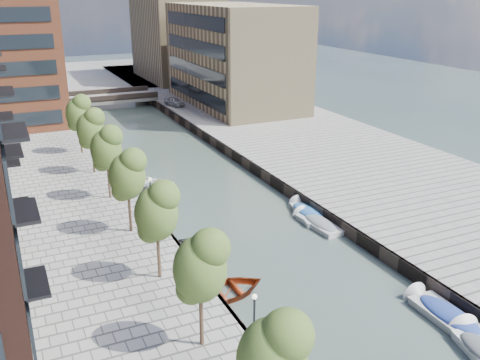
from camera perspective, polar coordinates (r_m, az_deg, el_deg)
water at (r=54.57m, az=-6.57°, el=1.38°), size 300.00×300.00×0.00m
quay_right at (r=61.03m, az=7.83°, el=3.81°), size 20.00×140.00×1.00m
quay_wall_left at (r=52.97m, az=-12.85°, el=0.99°), size 0.25×140.00×1.00m
quay_wall_right at (r=56.50m, az=-0.71°, el=2.69°), size 0.25×140.00×1.00m
far_closure at (r=111.71m, az=-16.58°, el=10.47°), size 80.00×40.00×1.00m
tan_block_near at (r=78.64m, az=-0.68°, el=13.15°), size 12.00×25.00×14.00m
tan_block_far at (r=102.72m, az=-6.83°, el=15.16°), size 12.00×20.00×16.00m
bridge at (r=84.34m, az=-13.61°, el=8.52°), size 13.00×6.00×1.30m
tree_0 at (r=19.29m, az=3.43°, el=-18.16°), size 2.50×2.50×5.95m
tree_1 at (r=24.65m, az=-4.31°, el=-8.99°), size 2.50×2.50×5.95m
tree_2 at (r=30.68m, az=-8.94°, el=-3.16°), size 2.50×2.50×5.95m
tree_3 at (r=37.05m, az=-11.98°, el=0.72°), size 2.50×2.50×5.95m
tree_4 at (r=43.61m, az=-14.11°, el=3.45°), size 2.50×2.50×5.95m
tree_5 at (r=50.29m, az=-15.69°, el=5.46°), size 2.50×2.50×5.95m
tree_6 at (r=57.05m, az=-16.91°, el=6.99°), size 2.50×2.50×5.95m
lamp_0 at (r=23.69m, az=1.52°, el=-15.37°), size 0.24×0.24×4.12m
lamp_1 at (r=37.03m, az=-9.47°, el=-2.08°), size 0.24×0.24×4.12m
lamp_2 at (r=51.90m, az=-14.29°, el=3.97°), size 0.24×0.24×4.12m
sloop_1 at (r=37.36m, az=-5.31°, el=-7.61°), size 5.93×5.02×1.04m
sloop_2 at (r=32.36m, az=-1.70°, el=-12.21°), size 5.39×4.01×1.07m
sloop_3 at (r=49.60m, az=-9.87°, el=-0.71°), size 6.00×5.20×1.04m
sloop_4 at (r=47.92m, az=-9.97°, el=-1.47°), size 5.49×4.68×0.96m
motorboat_0 at (r=32.39m, az=20.79°, el=-13.20°), size 1.88×5.15×1.71m
motorboat_3 at (r=43.24m, az=7.05°, el=-3.43°), size 2.56×5.00×1.59m
motorboat_4 at (r=41.51m, az=8.13°, el=-4.51°), size 1.96×4.76×1.55m
car at (r=78.53m, az=-7.01°, el=8.29°), size 2.54×4.00×1.27m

